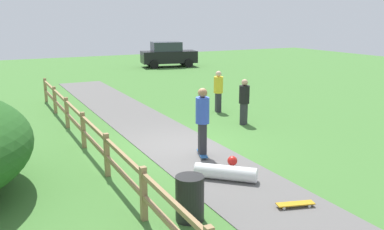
% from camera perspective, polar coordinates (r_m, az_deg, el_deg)
% --- Properties ---
extents(ground_plane, '(60.00, 60.00, 0.00)m').
position_cam_1_polar(ground_plane, '(12.68, -1.63, -4.43)').
color(ground_plane, '#427533').
extents(asphalt_path, '(2.40, 28.00, 0.02)m').
position_cam_1_polar(asphalt_path, '(12.67, -1.63, -4.38)').
color(asphalt_path, '#605E5B').
rests_on(asphalt_path, ground_plane).
extents(wooden_fence, '(0.12, 18.12, 1.10)m').
position_cam_1_polar(wooden_fence, '(11.66, -13.30, -2.96)').
color(wooden_fence, '#997A51').
rests_on(wooden_fence, ground_plane).
extents(trash_bin, '(0.56, 0.56, 0.90)m').
position_cam_1_polar(trash_bin, '(8.21, -0.30, -11.32)').
color(trash_bin, black).
rests_on(trash_bin, ground_plane).
extents(skater_riding, '(0.48, 0.82, 1.95)m').
position_cam_1_polar(skater_riding, '(11.55, 1.44, -0.45)').
color(skater_riding, '#265999').
rests_on(skater_riding, asphalt_path).
extents(skater_fallen, '(1.40, 1.41, 0.36)m').
position_cam_1_polar(skater_fallen, '(10.24, 4.70, -7.72)').
color(skater_fallen, white).
rests_on(skater_fallen, asphalt_path).
extents(skateboard_loose, '(0.82, 0.41, 0.08)m').
position_cam_1_polar(skateboard_loose, '(9.09, 13.97, -11.71)').
color(skateboard_loose, '#BF8C19').
rests_on(skateboard_loose, asphalt_path).
extents(bystander_yellow, '(0.47, 0.47, 1.70)m').
position_cam_1_polar(bystander_yellow, '(17.13, 3.63, 3.50)').
color(bystander_yellow, '#2D2D33').
rests_on(bystander_yellow, ground_plane).
extents(bystander_black, '(0.53, 0.53, 1.66)m').
position_cam_1_polar(bystander_black, '(15.25, 7.15, 2.09)').
color(bystander_black, '#2D2D33').
rests_on(bystander_black, ground_plane).
extents(parked_car_black, '(4.44, 2.56, 1.92)m').
position_cam_1_polar(parked_car_black, '(32.59, -3.28, 8.28)').
color(parked_car_black, black).
rests_on(parked_car_black, ground_plane).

